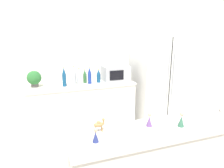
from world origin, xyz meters
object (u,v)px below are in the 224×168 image
(back_bottle_0, at_px, (85,76))
(back_bottle_4, at_px, (99,76))
(paper_towel_roll, at_px, (48,78))
(wise_man_figurine_purple, at_px, (149,120))
(refrigerator, at_px, (159,80))
(camel_figurine, at_px, (99,124))
(wise_man_figurine_blue, at_px, (181,120))
(potted_plant, at_px, (34,78))
(microwave, at_px, (115,73))
(back_bottle_5, at_px, (64,77))
(back_bottle_3, at_px, (90,76))
(back_bottle_2, at_px, (79,77))
(back_bottle_1, at_px, (74,76))
(wise_man_figurine_crimson, at_px, (96,136))

(back_bottle_0, xyz_separation_m, back_bottle_4, (0.24, -0.05, -0.00))
(paper_towel_roll, bearing_deg, wise_man_figurine_purple, -68.38)
(refrigerator, bearing_deg, camel_figurine, -133.50)
(wise_man_figurine_purple, bearing_deg, wise_man_figurine_blue, -20.38)
(refrigerator, distance_m, potted_plant, 2.32)
(refrigerator, distance_m, back_bottle_4, 1.23)
(microwave, distance_m, back_bottle_5, 0.96)
(back_bottle_5, bearing_deg, back_bottle_3, 5.22)
(back_bottle_3, distance_m, back_bottle_4, 0.18)
(paper_towel_roll, relative_size, back_bottle_2, 1.00)
(back_bottle_0, distance_m, back_bottle_1, 0.21)
(back_bottle_1, relative_size, wise_man_figurine_crimson, 2.66)
(back_bottle_0, bearing_deg, back_bottle_4, -12.33)
(paper_towel_roll, distance_m, wise_man_figurine_crimson, 2.12)
(back_bottle_1, height_order, back_bottle_5, back_bottle_5)
(back_bottle_3, distance_m, wise_man_figurine_crimson, 2.08)
(paper_towel_roll, bearing_deg, back_bottle_2, -6.61)
(back_bottle_5, relative_size, wise_man_figurine_crimson, 2.72)
(back_bottle_5, height_order, wise_man_figurine_crimson, back_bottle_5)
(refrigerator, relative_size, back_bottle_3, 6.01)
(microwave, relative_size, camel_figurine, 3.92)
(refrigerator, height_order, back_bottle_4, refrigerator)
(refrigerator, bearing_deg, back_bottle_2, 178.34)
(refrigerator, relative_size, wise_man_figurine_blue, 13.05)
(microwave, bearing_deg, paper_towel_roll, 179.89)
(potted_plant, relative_size, camel_figurine, 2.23)
(refrigerator, height_order, back_bottle_2, refrigerator)
(camel_figurine, distance_m, wise_man_figurine_purple, 0.46)
(back_bottle_4, relative_size, wise_man_figurine_crimson, 2.03)
(back_bottle_5, xyz_separation_m, wise_man_figurine_purple, (0.54, -1.89, -0.04))
(potted_plant, xyz_separation_m, back_bottle_5, (0.47, -0.11, 0.01))
(paper_towel_roll, bearing_deg, camel_figurine, -80.21)
(potted_plant, xyz_separation_m, wise_man_figurine_blue, (1.28, -2.10, -0.04))
(refrigerator, height_order, back_bottle_1, refrigerator)
(back_bottle_1, bearing_deg, potted_plant, 178.71)
(back_bottle_3, height_order, camel_figurine, back_bottle_3)
(potted_plant, relative_size, back_bottle_3, 0.92)
(refrigerator, distance_m, paper_towel_roll, 2.11)
(microwave, height_order, back_bottle_5, back_bottle_5)
(microwave, xyz_separation_m, wise_man_figurine_purple, (-0.42, -2.00, -0.03))
(paper_towel_roll, height_order, microwave, same)
(potted_plant, bearing_deg, back_bottle_5, -12.92)
(back_bottle_4, bearing_deg, refrigerator, -3.29)
(wise_man_figurine_blue, distance_m, wise_man_figurine_purple, 0.29)
(back_bottle_2, relative_size, wise_man_figurine_purple, 2.15)
(wise_man_figurine_crimson, bearing_deg, wise_man_figurine_purple, 10.87)
(potted_plant, relative_size, wise_man_figurine_blue, 2.00)
(microwave, bearing_deg, wise_man_figurine_blue, -94.15)
(microwave, distance_m, back_bottle_3, 0.52)
(paper_towel_roll, xyz_separation_m, back_bottle_5, (0.26, -0.11, 0.02))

